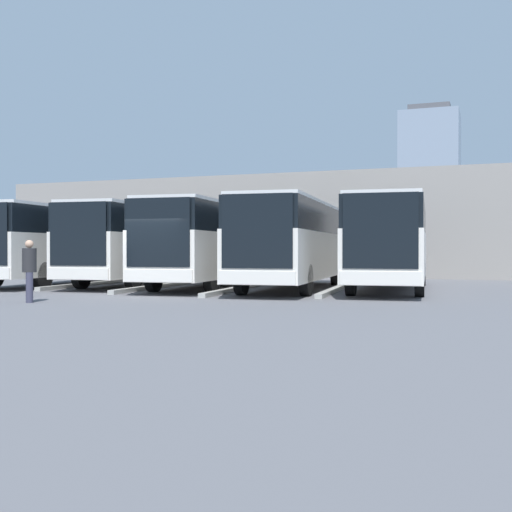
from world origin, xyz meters
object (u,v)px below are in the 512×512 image
Objects in this scene: pedestrian at (29,269)px; bus_2 at (213,242)px; bus_0 at (391,241)px; bus_4 at (65,242)px; bus_3 at (145,242)px; bus_1 at (294,241)px.

bus_2 is at bearing -52.60° from pedestrian.
bus_0 is 12.84m from pedestrian.
bus_4 is 9.88m from pedestrian.
bus_0 is 1.00× the size of bus_2.
bus_0 is 13.95m from bus_4.
bus_3 is 6.23× the size of pedestrian.
bus_1 is 1.00× the size of bus_2.
bus_4 reaches higher than pedestrian.
bus_4 is 6.23× the size of pedestrian.
bus_0 and bus_3 have the same top height.
bus_0 and bus_4 have the same top height.
bus_1 is 9.95m from pedestrian.
bus_4 is at bearing -5.57° from bus_1.
bus_3 is (3.48, -0.62, 0.00)m from bus_2.
bus_1 is 1.00× the size of bus_3.
bus_2 is 6.97m from bus_4.
pedestrian is (8.85, 9.26, -0.88)m from bus_0.
bus_4 is (10.45, -0.10, 0.00)m from bus_1.
bus_0 reaches higher than pedestrian.
bus_2 is 1.00× the size of bus_4.
bus_2 reaches higher than pedestrian.
bus_3 is 3.58m from bus_4.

